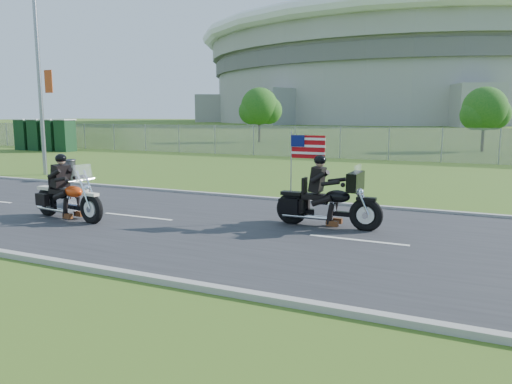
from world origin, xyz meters
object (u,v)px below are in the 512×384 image
at_px(porta_toilet_c, 38,135).
at_px(motorcycle_follow, 327,204).
at_px(streetlight, 42,49).
at_px(porta_toilet_a, 65,136).
at_px(motorcycle_lead, 67,199).
at_px(porta_toilet_d, 25,135).
at_px(porta_toilet_b, 51,136).
at_px(trash_can, 69,171).

xyz_separation_m(porta_toilet_c, motorcycle_follow, (27.79, -16.00, -0.53)).
height_order(streetlight, porta_toilet_a, streetlight).
xyz_separation_m(motorcycle_lead, motorcycle_follow, (6.47, 2.00, 0.06)).
distance_m(streetlight, porta_toilet_a, 15.39).
height_order(streetlight, porta_toilet_d, streetlight).
bearing_deg(porta_toilet_c, porta_toilet_b, 0.00).
relative_size(porta_toilet_c, trash_can, 2.58).
distance_m(porta_toilet_b, motorcycle_lead, 26.85).
height_order(porta_toilet_c, motorcycle_follow, porta_toilet_c).
bearing_deg(porta_toilet_a, motorcycle_lead, -44.18).
bearing_deg(trash_can, motorcycle_lead, -44.95).
bearing_deg(motorcycle_follow, trash_can, 162.46).
bearing_deg(porta_toilet_c, porta_toilet_a, 0.00).
bearing_deg(porta_toilet_a, trash_can, -43.82).
bearing_deg(porta_toilet_b, motorcycle_lead, -42.10).
bearing_deg(porta_toilet_d, porta_toilet_a, 0.00).
xyz_separation_m(streetlight, porta_toilet_d, (-14.22, 10.78, -4.49)).
xyz_separation_m(porta_toilet_a, motorcycle_lead, (18.52, -17.99, -0.59)).
relative_size(porta_toilet_a, porta_toilet_d, 1.00).
bearing_deg(motorcycle_lead, motorcycle_follow, 25.44).
xyz_separation_m(porta_toilet_a, porta_toilet_c, (-2.80, 0.00, 0.00)).
bearing_deg(streetlight, porta_toilet_d, 142.83).
xyz_separation_m(streetlight, trash_can, (2.76, -1.49, -5.19)).
bearing_deg(motorcycle_follow, streetlight, 160.24).
bearing_deg(porta_toilet_b, porta_toilet_d, 180.00).
bearing_deg(porta_toilet_c, streetlight, -40.06).
xyz_separation_m(porta_toilet_a, trash_can, (12.78, -12.27, -0.70)).
height_order(porta_toilet_b, motorcycle_lead, porta_toilet_b).
bearing_deg(streetlight, motorcycle_lead, -40.33).
relative_size(porta_toilet_d, trash_can, 2.58).
relative_size(motorcycle_follow, trash_can, 3.02).
bearing_deg(porta_toilet_d, motorcycle_lead, -38.38).
bearing_deg(porta_toilet_c, porta_toilet_d, 180.00).
xyz_separation_m(porta_toilet_a, porta_toilet_d, (-4.20, 0.00, 0.00)).
bearing_deg(streetlight, trash_can, -28.30).
xyz_separation_m(porta_toilet_d, motorcycle_lead, (22.72, -17.99, -0.59)).
distance_m(porta_toilet_a, motorcycle_follow, 29.68).
xyz_separation_m(porta_toilet_c, motorcycle_lead, (21.32, -17.99, -0.59)).
distance_m(porta_toilet_b, motorcycle_follow, 30.87).
height_order(porta_toilet_a, motorcycle_lead, porta_toilet_a).
bearing_deg(motorcycle_follow, porta_toilet_c, 149.53).
xyz_separation_m(porta_toilet_c, trash_can, (15.58, -12.27, -0.70)).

